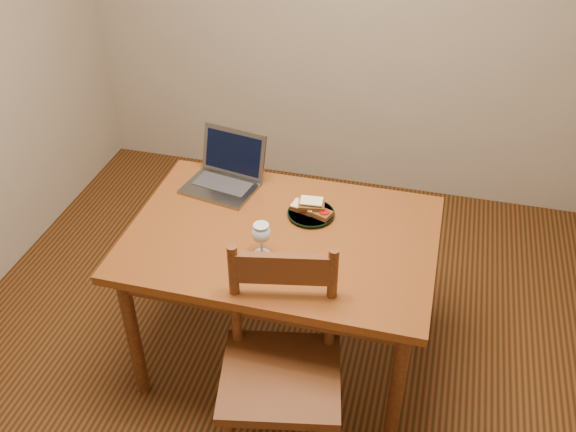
% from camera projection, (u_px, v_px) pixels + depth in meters
% --- Properties ---
extents(floor, '(3.20, 3.20, 0.02)m').
position_uv_depth(floor, '(270.00, 352.00, 3.17)').
color(floor, black).
rests_on(floor, ground).
extents(table, '(1.30, 0.90, 0.74)m').
position_uv_depth(table, '(282.00, 250.00, 2.77)').
color(table, '#522C0D').
rests_on(table, floor).
extents(chair, '(0.53, 0.51, 0.49)m').
position_uv_depth(chair, '(281.00, 361.00, 2.43)').
color(chair, '#38180B').
rests_on(chair, floor).
extents(plate, '(0.21, 0.21, 0.02)m').
position_uv_depth(plate, '(311.00, 214.00, 2.82)').
color(plate, black).
rests_on(plate, table).
extents(sandwich_cheese, '(0.12, 0.09, 0.03)m').
position_uv_depth(sandwich_cheese, '(304.00, 207.00, 2.81)').
color(sandwich_cheese, '#381E0C').
rests_on(sandwich_cheese, plate).
extents(sandwich_tomato, '(0.12, 0.10, 0.03)m').
position_uv_depth(sandwich_tomato, '(319.00, 212.00, 2.78)').
color(sandwich_tomato, '#381E0C').
rests_on(sandwich_tomato, plate).
extents(sandwich_top, '(0.12, 0.08, 0.03)m').
position_uv_depth(sandwich_top, '(311.00, 204.00, 2.79)').
color(sandwich_top, '#381E0C').
rests_on(sandwich_top, plate).
extents(milk_glass, '(0.08, 0.08, 0.15)m').
position_uv_depth(milk_glass, '(261.00, 239.00, 2.57)').
color(milk_glass, white).
rests_on(milk_glass, table).
extents(laptop, '(0.37, 0.35, 0.23)m').
position_uv_depth(laptop, '(226.00, 171.00, 3.00)').
color(laptop, slate).
rests_on(laptop, table).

